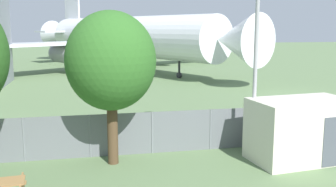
{
  "coord_description": "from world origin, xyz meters",
  "views": [
    {
      "loc": [
        -2.59,
        -5.79,
        5.23
      ],
      "look_at": [
        1.31,
        12.88,
        2.0
      ],
      "focal_mm": 42.0,
      "sensor_mm": 36.0,
      "label": 1
    }
  ],
  "objects": [
    {
      "name": "airplane",
      "position": [
        2.02,
        42.74,
        4.06
      ],
      "size": [
        29.88,
        37.98,
        13.54
      ],
      "rotation": [
        0.0,
        0.0,
        -1.08
      ],
      "color": "silver",
      "rests_on": "ground"
    },
    {
      "name": "perimeter_fence",
      "position": [
        0.0,
        9.88,
        0.88
      ],
      "size": [
        56.07,
        0.07,
        1.77
      ],
      "color": "slate",
      "rests_on": "ground"
    },
    {
      "name": "tree_left_of_cabin",
      "position": [
        -1.69,
        8.96,
        3.97
      ],
      "size": [
        3.39,
        3.39,
        5.86
      ],
      "color": "#4C3823",
      "rests_on": "ground"
    },
    {
      "name": "light_mast",
      "position": [
        3.95,
        8.65,
        5.59
      ],
      "size": [
        0.44,
        0.44,
        9.36
      ],
      "color": "#99999E",
      "rests_on": "ground"
    },
    {
      "name": "portable_cabin",
      "position": [
        5.61,
        7.84,
        1.23
      ],
      "size": [
        4.13,
        2.64,
        2.45
      ],
      "rotation": [
        0.0,
        0.0,
        0.11
      ],
      "color": "beige",
      "rests_on": "ground"
    }
  ]
}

